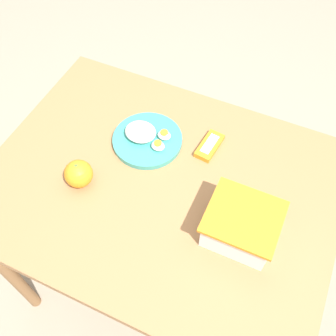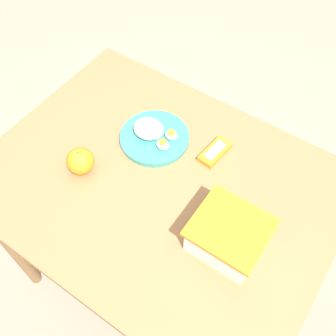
{
  "view_description": "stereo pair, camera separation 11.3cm",
  "coord_description": "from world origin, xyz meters",
  "px_view_note": "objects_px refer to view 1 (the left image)",
  "views": [
    {
      "loc": [
        -0.28,
        0.55,
        1.74
      ],
      "look_at": [
        -0.01,
        -0.04,
        0.81
      ],
      "focal_mm": 42.0,
      "sensor_mm": 36.0,
      "label": 1
    },
    {
      "loc": [
        -0.37,
        0.5,
        1.74
      ],
      "look_at": [
        -0.01,
        -0.04,
        0.81
      ],
      "focal_mm": 42.0,
      "sensor_mm": 36.0,
      "label": 2
    }
  ],
  "objects_px": {
    "orange_fruit": "(79,174)",
    "rice_plate": "(146,138)",
    "food_container": "(241,226)",
    "candy_bar": "(210,146)"
  },
  "relations": [
    {
      "from": "orange_fruit",
      "to": "rice_plate",
      "type": "height_order",
      "value": "orange_fruit"
    },
    {
      "from": "food_container",
      "to": "candy_bar",
      "type": "relative_size",
      "value": 1.59
    },
    {
      "from": "candy_bar",
      "to": "rice_plate",
      "type": "bearing_deg",
      "value": 17.3
    },
    {
      "from": "food_container",
      "to": "candy_bar",
      "type": "distance_m",
      "value": 0.3
    },
    {
      "from": "orange_fruit",
      "to": "candy_bar",
      "type": "relative_size",
      "value": 0.7
    },
    {
      "from": "rice_plate",
      "to": "candy_bar",
      "type": "relative_size",
      "value": 1.86
    },
    {
      "from": "food_container",
      "to": "orange_fruit",
      "type": "height_order",
      "value": "food_container"
    },
    {
      "from": "food_container",
      "to": "orange_fruit",
      "type": "relative_size",
      "value": 2.28
    },
    {
      "from": "food_container",
      "to": "candy_bar",
      "type": "xyz_separation_m",
      "value": [
        0.18,
        -0.24,
        -0.03
      ]
    },
    {
      "from": "orange_fruit",
      "to": "rice_plate",
      "type": "distance_m",
      "value": 0.24
    }
  ]
}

